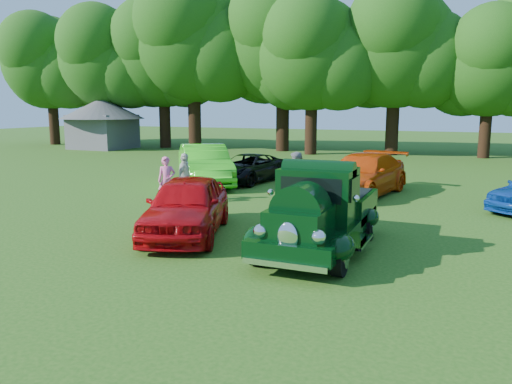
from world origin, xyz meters
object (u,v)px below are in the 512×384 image
at_px(spectator_white, 185,177).
at_px(back_car_black, 247,168).
at_px(back_car_orange, 362,175).
at_px(spectator_pink, 167,181).
at_px(spectator_grey, 297,179).
at_px(red_convertible, 187,206).
at_px(back_car_lime, 205,165).
at_px(hero_pickup, 320,214).
at_px(gazebo, 102,117).

bearing_deg(spectator_white, back_car_black, -13.47).
xyz_separation_m(back_car_orange, spectator_pink, (-5.61, -4.33, 0.05)).
bearing_deg(back_car_orange, spectator_grey, -109.10).
relative_size(red_convertible, back_car_lime, 0.87).
bearing_deg(hero_pickup, gazebo, 138.56).
relative_size(back_car_orange, gazebo, 0.81).
bearing_deg(spectator_grey, back_car_orange, 92.57).
xyz_separation_m(back_car_black, spectator_white, (-0.18, -4.87, 0.23)).
bearing_deg(spectator_pink, back_car_orange, 1.71).
bearing_deg(spectator_pink, back_car_black, 49.65).
relative_size(spectator_grey, spectator_white, 1.06).
bearing_deg(hero_pickup, back_car_black, 123.09).
xyz_separation_m(back_car_orange, spectator_white, (-5.36, -3.60, 0.08)).
distance_m(spectator_pink, spectator_grey, 4.30).
bearing_deg(hero_pickup, spectator_pink, 152.60).
height_order(back_car_black, spectator_grey, spectator_grey).
bearing_deg(spectator_white, red_convertible, -159.58).
distance_m(red_convertible, back_car_lime, 8.22).
relative_size(hero_pickup, gazebo, 0.76).
xyz_separation_m(back_car_orange, spectator_grey, (-1.60, -2.76, 0.13)).
relative_size(spectator_pink, spectator_grey, 0.90).
height_order(back_car_orange, spectator_white, spectator_white).
bearing_deg(spectator_pink, spectator_white, 34.97).
height_order(red_convertible, gazebo, gazebo).
distance_m(red_convertible, spectator_pink, 4.19).
height_order(back_car_orange, gazebo, gazebo).
xyz_separation_m(back_car_black, spectator_pink, (-0.43, -5.59, 0.20)).
bearing_deg(back_car_lime, spectator_white, -108.63).
distance_m(red_convertible, spectator_grey, 4.96).
bearing_deg(red_convertible, hero_pickup, -18.69).
bearing_deg(spectator_grey, gazebo, 175.93).
bearing_deg(back_car_orange, red_convertible, -100.16).
bearing_deg(back_car_lime, back_car_black, 10.30).
bearing_deg(spectator_grey, back_car_lime, -175.65).
bearing_deg(back_car_black, back_car_lime, -125.04).
distance_m(spectator_grey, spectator_white, 3.85).
height_order(hero_pickup, spectator_grey, hero_pickup).
bearing_deg(gazebo, back_car_orange, -29.81).
bearing_deg(gazebo, spectator_grey, -36.79).
relative_size(hero_pickup, back_car_lime, 0.95).
bearing_deg(spectator_grey, red_convertible, -72.73).
xyz_separation_m(red_convertible, back_car_black, (-2.25, 8.81, -0.15)).
bearing_deg(back_car_black, spectator_pink, -86.34).
relative_size(back_car_black, back_car_orange, 0.83).
height_order(hero_pickup, spectator_white, hero_pickup).
xyz_separation_m(back_car_lime, gazebo, (-16.21, 13.13, 1.57)).
distance_m(hero_pickup, spectator_grey, 5.22).
xyz_separation_m(red_convertible, back_car_orange, (2.93, 7.54, 0.00)).
relative_size(red_convertible, back_car_orange, 0.85).
height_order(red_convertible, back_car_black, red_convertible).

